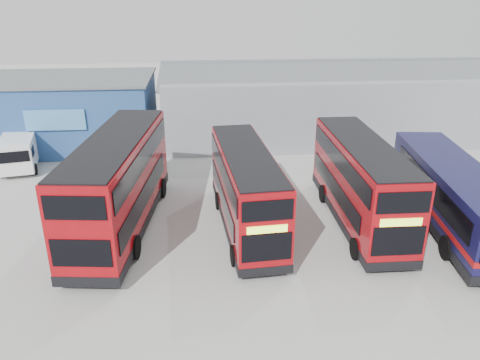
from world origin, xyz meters
TOP-DOWN VIEW (x-y plane):
  - ground_plane at (0.00, 0.00)m, footprint 120.00×120.00m
  - office_block at (-14.00, 17.99)m, footprint 12.30×8.32m
  - maintenance_shed at (8.00, 20.00)m, footprint 30.50×12.00m
  - double_decker_left at (-8.34, 3.81)m, footprint 3.90×11.34m
  - double_decker_centre at (-2.21, 3.30)m, footprint 3.03×9.69m
  - double_decker_right at (3.55, 3.46)m, footprint 2.66×10.12m
  - single_decker_blue at (8.03, 2.76)m, footprint 4.04×11.94m
  - panel_van at (-16.36, 13.16)m, footprint 3.00×5.34m

SIDE VIEW (x-z plane):
  - ground_plane at x=0.00m, z-range 0.00..0.00m
  - panel_van at x=-16.36m, z-range 0.13..2.33m
  - single_decker_blue at x=8.03m, z-range -0.01..3.17m
  - double_decker_centre at x=-2.21m, z-range -0.01..4.03m
  - double_decker_right at x=3.55m, z-range -0.01..4.25m
  - double_decker_left at x=-8.34m, z-range -0.01..4.70m
  - office_block at x=-14.00m, z-range 0.02..5.14m
  - maintenance_shed at x=8.00m, z-range -0.34..5.55m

